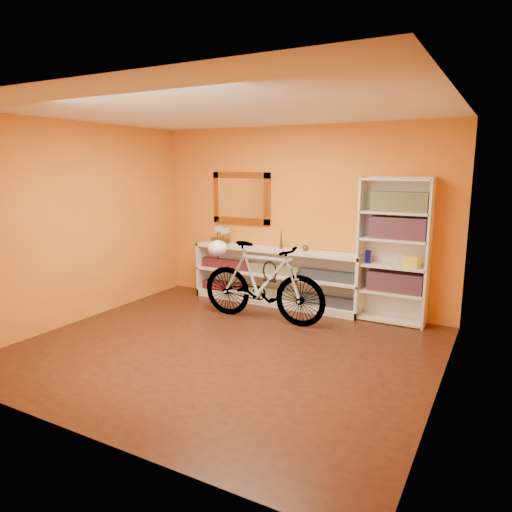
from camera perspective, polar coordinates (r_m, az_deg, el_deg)
The scene contains 24 objects.
floor at distance 5.41m, azimuth -3.63°, elevation -11.24°, with size 4.50×4.00×0.01m, color #32170E.
ceiling at distance 5.04m, azimuth -4.01°, elevation 17.41°, with size 4.50×4.00×0.01m, color silver.
back_wall at distance 6.82m, azimuth 5.29°, elevation 4.72°, with size 4.50×0.01×2.60m, color orange.
left_wall at distance 6.55m, azimuth -20.75°, elevation 3.79°, with size 0.01×4.00×2.60m, color orange.
right_wall at distance 4.31m, azimuth 22.40°, elevation 0.28°, with size 0.01×4.00×2.60m, color orange.
gilt_mirror at distance 7.20m, azimuth -1.81°, elevation 7.07°, with size 0.98×0.06×0.78m, color brown.
wall_socket at distance 6.70m, azimuth 12.15°, elevation -4.75°, with size 0.09×0.01×0.09m, color silver.
console_unit at distance 6.92m, azimuth 2.32°, elevation -2.51°, with size 2.60×0.35×0.85m, color silver, non-canonical shape.
cd_row_lower at distance 6.97m, azimuth 2.23°, elevation -4.58°, with size 2.50×0.13×0.14m, color black.
cd_row_upper at distance 6.88m, azimuth 2.25°, elevation -1.65°, with size 2.50×0.13×0.14m, color navy.
model_ship at distance 7.28m, azimuth -4.39°, elevation 2.99°, with size 0.31×0.11×0.36m, color #3C2711, non-canonical shape.
toy_car at distance 7.06m, azimuth -1.11°, elevation 1.28°, with size 0.00×0.00×0.00m, color black.
bronze_ornament at distance 6.77m, azimuth 3.09°, elevation 2.23°, with size 0.06×0.06×0.32m, color brown.
decorative_orb at distance 6.64m, azimuth 6.06°, elevation 0.98°, with size 0.09×0.09×0.09m, color brown.
bookcase at distance 6.29m, azimuth 16.40°, elevation 0.57°, with size 0.90×0.30×1.90m, color silver, non-canonical shape.
book_row_a at distance 6.36m, azimuth 16.65°, elevation -3.06°, with size 0.70×0.22×0.26m, color maroon.
book_row_b at distance 6.24m, azimuth 17.00°, elevation 3.28°, with size 0.70×0.22×0.28m, color maroon.
book_row_c at distance 6.20m, azimuth 17.17°, elevation 6.35°, with size 0.70×0.22×0.25m, color #1C5263.
travel_mug at distance 6.36m, azimuth 13.51°, elevation -0.07°, with size 0.08×0.08×0.17m, color #151793.
red_tin at distance 6.29m, azimuth 14.97°, elevation 6.15°, with size 0.13×0.13×0.17m, color maroon.
yellow_bag at distance 6.23m, azimuth 18.51°, elevation -0.71°, with size 0.19×0.13×0.15m, color yellow.
bicycle at distance 6.17m, azimuth 0.80°, elevation -3.20°, with size 1.80×0.47×1.06m, color silver.
helmet at distance 6.41m, azimuth -4.70°, elevation 0.98°, with size 0.28×0.26×0.21m, color white.
u_lock at distance 6.08m, azimuth 1.70°, elevation -1.86°, with size 0.21×0.21×0.02m, color black.
Camera 1 is at (2.69, -4.22, 2.04)m, focal length 32.78 mm.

